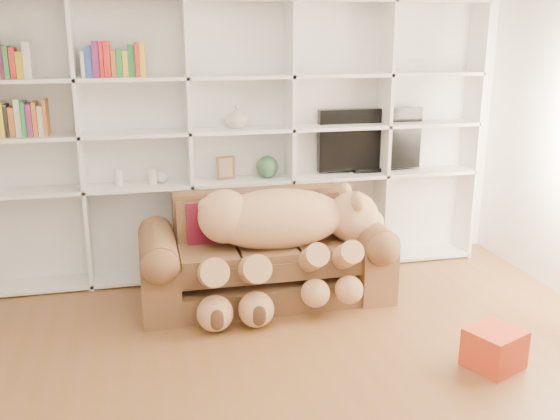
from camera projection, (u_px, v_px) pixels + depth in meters
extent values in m
plane|color=brown|center=(311.00, 416.00, 3.57)|extent=(5.00, 5.00, 0.00)
cube|color=white|center=(236.00, 121.00, 5.53)|extent=(5.00, 0.02, 2.70)
cube|color=white|center=(237.00, 138.00, 5.54)|extent=(4.40, 0.03, 2.40)
cube|color=white|center=(81.00, 148.00, 5.10)|extent=(0.03, 0.35, 2.40)
cube|color=white|center=(189.00, 143.00, 5.30)|extent=(0.03, 0.35, 2.40)
cube|color=white|center=(289.00, 139.00, 5.49)|extent=(0.03, 0.35, 2.40)
cube|color=white|center=(383.00, 136.00, 5.68)|extent=(0.03, 0.35, 2.40)
cube|color=white|center=(470.00, 132.00, 5.87)|extent=(0.03, 0.35, 2.40)
cube|color=white|center=(242.00, 268.00, 5.72)|extent=(4.40, 0.35, 0.03)
cube|color=white|center=(241.00, 181.00, 5.49)|extent=(4.40, 0.35, 0.03)
cube|color=white|center=(240.00, 130.00, 5.36)|extent=(4.40, 0.35, 0.03)
cube|color=white|center=(239.00, 77.00, 5.24)|extent=(4.40, 0.35, 0.03)
cube|color=brown|center=(265.00, 286.00, 5.13)|extent=(1.90, 0.77, 0.20)
cube|color=brown|center=(266.00, 253.00, 5.03)|extent=(1.41, 0.63, 0.27)
cube|color=brown|center=(257.00, 217.00, 5.31)|extent=(1.41, 0.18, 0.50)
cube|color=brown|center=(160.00, 278.00, 4.90)|extent=(0.29, 0.86, 0.50)
cube|color=brown|center=(364.00, 261.00, 5.28)|extent=(0.29, 0.86, 0.50)
cylinder|color=brown|center=(158.00, 248.00, 4.84)|extent=(0.29, 0.82, 0.29)
cylinder|color=brown|center=(365.00, 233.00, 5.21)|extent=(0.29, 0.82, 0.29)
ellipsoid|color=tan|center=(278.00, 219.00, 4.95)|extent=(1.11, 0.54, 0.48)
sphere|color=tan|center=(225.00, 216.00, 4.84)|extent=(0.42, 0.42, 0.42)
sphere|color=tan|center=(353.00, 217.00, 5.09)|extent=(0.42, 0.42, 0.42)
sphere|color=beige|center=(371.00, 222.00, 5.14)|extent=(0.21, 0.21, 0.21)
sphere|color=#402717|center=(381.00, 223.00, 5.16)|extent=(0.07, 0.07, 0.07)
ellipsoid|color=tan|center=(358.00, 202.00, 4.90)|extent=(0.10, 0.16, 0.16)
ellipsoid|color=tan|center=(345.00, 192.00, 5.18)|extent=(0.10, 0.16, 0.16)
sphere|color=tan|center=(207.00, 207.00, 4.79)|extent=(0.14, 0.14, 0.14)
cylinder|color=tan|center=(310.00, 260.00, 4.79)|extent=(0.18, 0.51, 0.37)
cylinder|color=tan|center=(343.00, 257.00, 4.85)|extent=(0.18, 0.51, 0.37)
cylinder|color=tan|center=(211.00, 273.00, 4.63)|extent=(0.21, 0.59, 0.43)
cylinder|color=tan|center=(252.00, 270.00, 4.70)|extent=(0.21, 0.59, 0.43)
sphere|color=tan|center=(316.00, 294.00, 4.70)|extent=(0.22, 0.22, 0.22)
sphere|color=tan|center=(349.00, 290.00, 4.75)|extent=(0.22, 0.22, 0.22)
sphere|color=tan|center=(215.00, 313.00, 4.55)|extent=(0.27, 0.27, 0.27)
sphere|color=tan|center=(256.00, 309.00, 4.62)|extent=(0.27, 0.27, 0.27)
cube|color=#5B0F27|center=(209.00, 225.00, 5.06)|extent=(0.37, 0.21, 0.38)
cube|color=red|center=(494.00, 348.00, 4.07)|extent=(0.42, 0.41, 0.26)
cube|color=black|center=(370.00, 139.00, 5.71)|extent=(0.98, 0.08, 0.56)
cube|color=black|center=(369.00, 169.00, 5.79)|extent=(0.33, 0.18, 0.04)
cube|color=brown|center=(226.00, 167.00, 5.43)|extent=(0.16, 0.06, 0.20)
sphere|color=#2D573A|center=(267.00, 167.00, 5.51)|extent=(0.20, 0.20, 0.20)
cylinder|color=silver|center=(119.00, 177.00, 5.24)|extent=(0.07, 0.07, 0.14)
cylinder|color=silver|center=(153.00, 176.00, 5.30)|extent=(0.10, 0.10, 0.13)
sphere|color=silver|center=(162.00, 177.00, 5.32)|extent=(0.10, 0.10, 0.10)
imported|color=beige|center=(237.00, 117.00, 5.33)|extent=(0.24, 0.24, 0.20)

